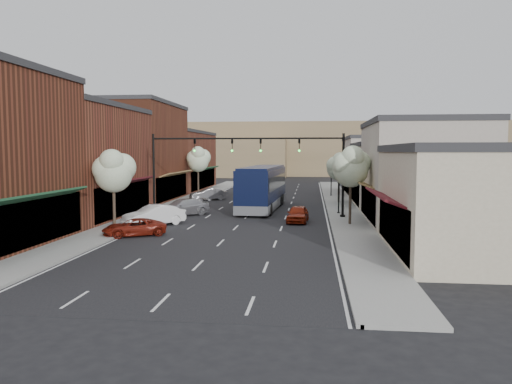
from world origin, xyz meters
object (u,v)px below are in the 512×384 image
(red_hatchback, at_px, (298,214))
(parked_car_a, at_px, (134,227))
(tree_right_far, at_px, (340,166))
(lamp_post_far, at_px, (331,172))
(coach_bus, at_px, (263,187))
(tree_left_far, at_px, (198,159))
(parked_car_b, at_px, (154,215))
(parked_car_e, at_px, (208,194))
(lamp_post_near, at_px, (339,180))
(signal_mast_left, at_px, (181,162))
(signal_mast_right, at_px, (314,162))
(parked_car_c, at_px, (182,207))
(tree_right_near, at_px, (351,166))
(tree_left_near, at_px, (114,170))

(red_hatchback, distance_m, parked_car_a, 12.89)
(tree_right_far, xyz_separation_m, lamp_post_far, (-0.55, 8.06, -0.99))
(coach_bus, distance_m, red_hatchback, 9.27)
(tree_left_far, bearing_deg, lamp_post_far, 7.30)
(parked_car_b, bearing_deg, parked_car_e, 131.37)
(lamp_post_near, xyz_separation_m, parked_car_b, (-14.00, -8.16, -2.23))
(signal_mast_left, xyz_separation_m, lamp_post_near, (13.42, 2.50, -1.62))
(signal_mast_right, bearing_deg, red_hatchback, -115.08)
(tree_right_far, bearing_deg, signal_mast_left, -139.46)
(coach_bus, xyz_separation_m, parked_car_c, (-6.45, -5.49, -1.41))
(lamp_post_far, bearing_deg, tree_right_far, -86.12)
(tree_right_near, xyz_separation_m, tree_right_far, (0.00, 16.00, -0.46))
(signal_mast_left, bearing_deg, coach_bus, 42.01)
(tree_left_near, xyz_separation_m, parked_car_a, (2.17, -2.11, -3.66))
(tree_right_far, relative_size, tree_left_near, 0.95)
(coach_bus, xyz_separation_m, parked_car_a, (-6.88, -15.95, -1.55))
(signal_mast_left, bearing_deg, lamp_post_near, 10.56)
(signal_mast_right, relative_size, tree_left_far, 1.34)
(tree_left_far, relative_size, red_hatchback, 1.60)
(tree_right_far, distance_m, coach_bus, 9.92)
(red_hatchback, xyz_separation_m, parked_car_c, (-10.03, 2.94, 0.06))
(parked_car_c, distance_m, parked_car_e, 13.63)
(tree_right_near, xyz_separation_m, red_hatchback, (-3.96, 1.41, -3.80))
(tree_right_far, height_order, parked_car_a, tree_right_far)
(coach_bus, distance_m, parked_car_c, 8.58)
(signal_mast_right, relative_size, signal_mast_left, 1.00)
(signal_mast_left, xyz_separation_m, tree_right_far, (13.97, 11.95, -0.63))
(tree_right_near, relative_size, red_hatchback, 1.55)
(tree_right_far, distance_m, lamp_post_near, 9.51)
(tree_right_near, relative_size, lamp_post_near, 1.34)
(tree_right_near, xyz_separation_m, tree_left_near, (-16.60, -4.00, -0.23))
(parked_car_b, bearing_deg, tree_right_near, 47.67)
(parked_car_e, bearing_deg, signal_mast_left, -26.14)
(signal_mast_right, relative_size, parked_car_b, 1.76)
(lamp_post_far, bearing_deg, coach_bus, -116.21)
(signal_mast_left, distance_m, parked_car_c, 3.92)
(tree_right_near, bearing_deg, red_hatchback, 160.39)
(lamp_post_near, relative_size, parked_car_a, 1.09)
(coach_bus, xyz_separation_m, parked_car_e, (-7.00, 8.13, -1.44))
(red_hatchback, relative_size, parked_car_c, 0.78)
(tree_right_far, xyz_separation_m, parked_car_a, (-14.43, -22.11, -3.43))
(lamp_post_far, relative_size, coach_bus, 0.33)
(parked_car_c, bearing_deg, lamp_post_near, 57.42)
(parked_car_c, bearing_deg, parked_car_e, 140.44)
(tree_left_far, xyz_separation_m, parked_car_c, (2.61, -17.65, -3.89))
(red_hatchback, bearing_deg, tree_left_near, -153.02)
(tree_right_near, bearing_deg, parked_car_a, -157.06)
(tree_right_near, bearing_deg, lamp_post_near, 94.77)
(parked_car_c, bearing_deg, signal_mast_right, 46.60)
(lamp_post_far, distance_m, parked_car_e, 15.44)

